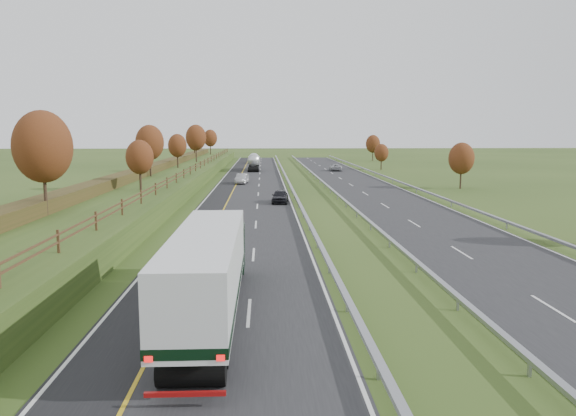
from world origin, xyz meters
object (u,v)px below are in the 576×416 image
object	(u,v)px
box_lorry	(209,269)
car_dark_near	(280,196)
car_small_far	(253,160)
road_tanker	(254,162)
car_oncoming	(335,167)
car_silver_mid	(242,179)

from	to	relation	value
box_lorry	car_dark_near	xyz separation A→B (m)	(4.22, 40.00, -1.53)
car_dark_near	car_small_far	xyz separation A→B (m)	(-4.47, 80.05, 0.01)
road_tanker	car_oncoming	size ratio (longest dim) A/B	2.22
car_small_far	road_tanker	bearing A→B (deg)	-82.52
car_small_far	car_oncoming	bearing A→B (deg)	-52.30
car_dark_near	car_small_far	bearing A→B (deg)	98.02
car_dark_near	car_oncoming	size ratio (longest dim) A/B	0.88
box_lorry	car_dark_near	distance (m)	40.25
car_small_far	car_silver_mid	bearing A→B (deg)	-84.57
car_silver_mid	road_tanker	bearing A→B (deg)	93.73
car_dark_near	car_oncoming	xyz separation A→B (m)	(12.93, 51.63, -0.05)
car_small_far	car_dark_near	bearing A→B (deg)	-80.58
car_silver_mid	car_small_far	distance (m)	56.14
box_lorry	road_tanker	bearing A→B (deg)	89.80
road_tanker	car_small_far	world-z (taller)	road_tanker
car_dark_near	car_oncoming	bearing A→B (deg)	80.76
car_small_far	car_oncoming	size ratio (longest dim) A/B	1.04
car_dark_near	car_small_far	size ratio (longest dim) A/B	0.84
box_lorry	car_oncoming	size ratio (longest dim) A/B	3.22
car_silver_mid	car_oncoming	world-z (taller)	car_silver_mid
box_lorry	car_small_far	bearing A→B (deg)	90.12
box_lorry	car_silver_mid	bearing A→B (deg)	90.92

